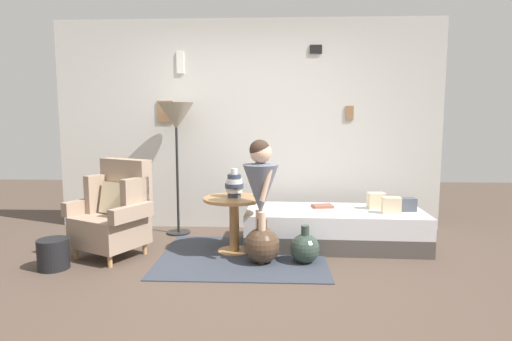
% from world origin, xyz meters
% --- Properties ---
extents(ground_plane, '(12.00, 12.00, 0.00)m').
position_xyz_m(ground_plane, '(0.00, 0.00, 0.00)').
color(ground_plane, '#4C3D33').
extents(gallery_wall, '(4.80, 0.12, 2.60)m').
position_xyz_m(gallery_wall, '(-0.00, 1.95, 1.30)').
color(gallery_wall, beige).
rests_on(gallery_wall, ground).
extents(rug, '(1.65, 1.38, 0.01)m').
position_xyz_m(rug, '(0.03, 0.73, 0.01)').
color(rug, '#333842').
rests_on(rug, ground).
extents(armchair, '(0.90, 0.82, 0.97)m').
position_xyz_m(armchair, '(-1.27, 0.75, 0.44)').
color(armchair, tan).
rests_on(armchair, ground).
extents(daybed, '(1.93, 0.86, 0.40)m').
position_xyz_m(daybed, '(0.99, 1.15, 0.20)').
color(daybed, '#4C4742').
rests_on(daybed, ground).
extents(pillow_head, '(0.18, 0.13, 0.14)m').
position_xyz_m(pillow_head, '(1.76, 1.13, 0.47)').
color(pillow_head, '#474C56').
rests_on(pillow_head, daybed).
extents(pillow_mid, '(0.19, 0.14, 0.17)m').
position_xyz_m(pillow_mid, '(1.56, 1.00, 0.49)').
color(pillow_mid, beige).
rests_on(pillow_mid, daybed).
extents(pillow_back, '(0.19, 0.13, 0.18)m').
position_xyz_m(pillow_back, '(1.46, 1.23, 0.49)').
color(pillow_back, beige).
rests_on(pillow_back, daybed).
extents(side_table, '(0.63, 0.63, 0.58)m').
position_xyz_m(side_table, '(-0.07, 0.88, 0.42)').
color(side_table, '#9E7042').
rests_on(side_table, ground).
extents(vase_striped, '(0.19, 0.19, 0.30)m').
position_xyz_m(vase_striped, '(-0.07, 0.91, 0.70)').
color(vase_striped, '#2D384C').
rests_on(vase_striped, side_table).
extents(floor_lamp, '(0.41, 0.41, 1.57)m').
position_xyz_m(floor_lamp, '(-0.82, 1.58, 1.36)').
color(floor_lamp, black).
rests_on(floor_lamp, ground).
extents(person_child, '(0.34, 0.34, 1.19)m').
position_xyz_m(person_child, '(0.21, 0.57, 0.77)').
color(person_child, '#D8AD8E').
rests_on(person_child, ground).
extents(book_on_daybed, '(0.25, 0.20, 0.03)m').
position_xyz_m(book_on_daybed, '(0.88, 1.27, 0.42)').
color(book_on_daybed, brown).
rests_on(book_on_daybed, daybed).
extents(demijohn_near, '(0.35, 0.35, 0.43)m').
position_xyz_m(demijohn_near, '(0.22, 0.56, 0.18)').
color(demijohn_near, '#473323').
rests_on(demijohn_near, ground).
extents(demijohn_far, '(0.28, 0.28, 0.37)m').
position_xyz_m(demijohn_far, '(0.64, 0.57, 0.15)').
color(demijohn_far, '#2D3D33').
rests_on(demijohn_far, ground).
extents(magazine_basket, '(0.28, 0.28, 0.28)m').
position_xyz_m(magazine_basket, '(-1.70, 0.31, 0.14)').
color(magazine_basket, black).
rests_on(magazine_basket, ground).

